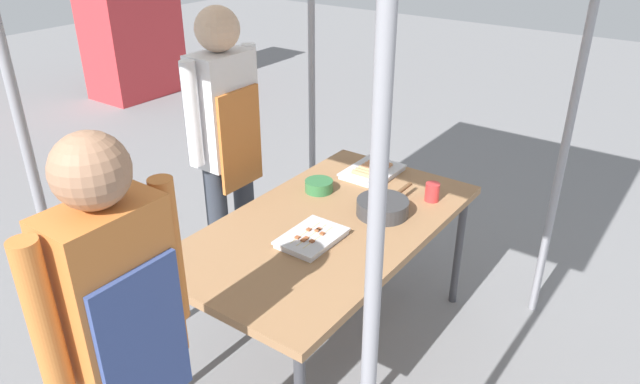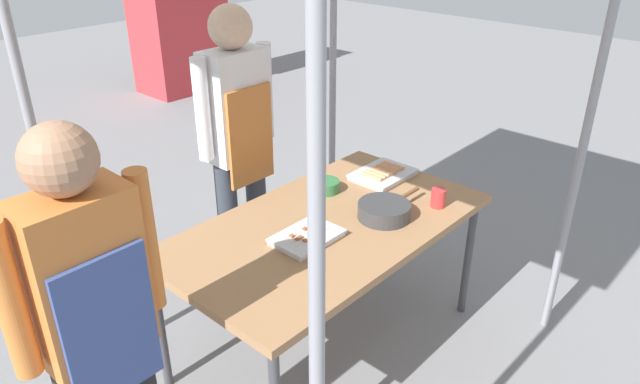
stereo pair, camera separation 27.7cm
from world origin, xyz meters
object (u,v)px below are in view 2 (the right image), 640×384
object	(u,v)px
tray_grilled_sausages	(383,174)
cooking_wok	(384,210)
tray_meat_skewers	(307,237)
condiment_bowl	(325,186)
customer_nearby	(94,316)
neighbor_stall_right	(177,4)
drink_cup_near_edge	(438,198)
stall_table	(328,232)
vendor_woman	(238,131)

from	to	relation	value
tray_grilled_sausages	cooking_wok	bearing A→B (deg)	-142.53
tray_meat_skewers	condiment_bowl	world-z (taller)	condiment_bowl
tray_meat_skewers	cooking_wok	bearing A→B (deg)	-18.04
condiment_bowl	customer_nearby	world-z (taller)	customer_nearby
customer_nearby	neighbor_stall_right	world-z (taller)	neighbor_stall_right
tray_grilled_sausages	drink_cup_near_edge	world-z (taller)	drink_cup_near_edge
stall_table	tray_meat_skewers	world-z (taller)	tray_meat_skewers
tray_meat_skewers	cooking_wok	world-z (taller)	cooking_wok
drink_cup_near_edge	tray_meat_skewers	bearing A→B (deg)	158.84
stall_table	neighbor_stall_right	world-z (taller)	neighbor_stall_right
condiment_bowl	neighbor_stall_right	distance (m)	4.70
condiment_bowl	neighbor_stall_right	world-z (taller)	neighbor_stall_right
tray_meat_skewers	customer_nearby	size ratio (longest dim) A/B	0.19
condiment_bowl	neighbor_stall_right	size ratio (longest dim) A/B	0.07
stall_table	vendor_woman	size ratio (longest dim) A/B	0.95
drink_cup_near_edge	neighbor_stall_right	bearing A→B (deg)	68.91
tray_grilled_sausages	condiment_bowl	world-z (taller)	condiment_bowl
tray_meat_skewers	stall_table	bearing A→B (deg)	11.02
customer_nearby	neighbor_stall_right	bearing A→B (deg)	51.85
tray_meat_skewers	cooking_wok	distance (m)	0.43
stall_table	tray_grilled_sausages	distance (m)	0.61
condiment_bowl	vendor_woman	world-z (taller)	vendor_woman
drink_cup_near_edge	vendor_woman	bearing A→B (deg)	111.23
neighbor_stall_right	tray_grilled_sausages	bearing A→B (deg)	-111.87
stall_table	neighbor_stall_right	distance (m)	5.02
drink_cup_near_edge	vendor_woman	size ratio (longest dim) A/B	0.06
tray_grilled_sausages	cooking_wok	size ratio (longest dim) A/B	0.81
neighbor_stall_right	vendor_woman	bearing A→B (deg)	-121.16
cooking_wok	drink_cup_near_edge	bearing A→B (deg)	-25.58
condiment_bowl	customer_nearby	xyz separation A→B (m)	(-1.46, -0.31, 0.17)
neighbor_stall_right	drink_cup_near_edge	bearing A→B (deg)	-111.09
vendor_woman	tray_grilled_sausages	bearing A→B (deg)	128.13
stall_table	tray_grilled_sausages	bearing A→B (deg)	10.71
tray_grilled_sausages	cooking_wok	xyz separation A→B (m)	(-0.37, -0.28, 0.02)
tray_grilled_sausages	neighbor_stall_right	distance (m)	4.67
drink_cup_near_edge	customer_nearby	distance (m)	1.74
drink_cup_near_edge	cooking_wok	bearing A→B (deg)	154.42
tray_meat_skewers	neighbor_stall_right	size ratio (longest dim) A/B	0.15
tray_grilled_sausages	tray_meat_skewers	size ratio (longest dim) A/B	1.09
cooking_wok	condiment_bowl	size ratio (longest dim) A/B	2.79
tray_grilled_sausages	customer_nearby	bearing A→B (deg)	-174.20
condiment_bowl	customer_nearby	size ratio (longest dim) A/B	0.09
tray_grilled_sausages	neighbor_stall_right	world-z (taller)	neighbor_stall_right
tray_grilled_sausages	customer_nearby	distance (m)	1.83
stall_table	tray_grilled_sausages	world-z (taller)	tray_grilled_sausages
tray_meat_skewers	condiment_bowl	size ratio (longest dim) A/B	2.08
cooking_wok	customer_nearby	size ratio (longest dim) A/B	0.26
tray_grilled_sausages	drink_cup_near_edge	xyz separation A→B (m)	(-0.09, -0.41, 0.03)
vendor_woman	neighbor_stall_right	bearing A→B (deg)	-121.16
drink_cup_near_edge	vendor_woman	xyz separation A→B (m)	(-0.41, 1.05, 0.20)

